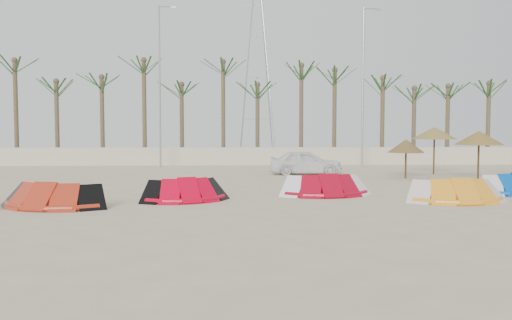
{
  "coord_description": "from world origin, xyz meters",
  "views": [
    {
      "loc": [
        -0.84,
        -14.44,
        2.49
      ],
      "look_at": [
        0.0,
        6.0,
        1.3
      ],
      "focal_mm": 35.0,
      "sensor_mm": 36.0,
      "label": 1
    }
  ],
  "objects_px": {
    "kite_red_mid": "(187,189)",
    "parasol_right": "(434,133)",
    "parasol_mid": "(479,138)",
    "kite_orange": "(454,189)",
    "kite_blue": "(509,182)",
    "kite_red_left": "(55,193)",
    "kite_red_right": "(325,184)",
    "parasol_left": "(406,146)",
    "car": "(306,162)"
  },
  "relations": [
    {
      "from": "car",
      "to": "kite_red_right",
      "type": "bearing_deg",
      "value": -178.75
    },
    {
      "from": "parasol_left",
      "to": "car",
      "type": "distance_m",
      "value": 5.64
    },
    {
      "from": "kite_red_right",
      "to": "kite_blue",
      "type": "relative_size",
      "value": 1.01
    },
    {
      "from": "kite_orange",
      "to": "kite_blue",
      "type": "bearing_deg",
      "value": 34.41
    },
    {
      "from": "parasol_right",
      "to": "car",
      "type": "distance_m",
      "value": 7.58
    },
    {
      "from": "kite_orange",
      "to": "parasol_right",
      "type": "relative_size",
      "value": 1.29
    },
    {
      "from": "kite_blue",
      "to": "kite_red_left",
      "type": "bearing_deg",
      "value": -170.39
    },
    {
      "from": "parasol_left",
      "to": "parasol_right",
      "type": "xyz_separation_m",
      "value": [
        2.43,
        2.29,
        0.67
      ]
    },
    {
      "from": "kite_red_right",
      "to": "parasol_mid",
      "type": "distance_m",
      "value": 10.46
    },
    {
      "from": "parasol_left",
      "to": "parasol_mid",
      "type": "height_order",
      "value": "parasol_mid"
    },
    {
      "from": "kite_red_right",
      "to": "kite_red_left",
      "type": "bearing_deg",
      "value": -164.72
    },
    {
      "from": "kite_blue",
      "to": "parasol_left",
      "type": "relative_size",
      "value": 1.72
    },
    {
      "from": "parasol_right",
      "to": "car",
      "type": "relative_size",
      "value": 0.66
    },
    {
      "from": "car",
      "to": "kite_red_left",
      "type": "bearing_deg",
      "value": 144.0
    },
    {
      "from": "kite_blue",
      "to": "kite_orange",
      "type": "bearing_deg",
      "value": -145.59
    },
    {
      "from": "parasol_right",
      "to": "kite_red_mid",
      "type": "bearing_deg",
      "value": -142.22
    },
    {
      "from": "kite_orange",
      "to": "kite_red_right",
      "type": "bearing_deg",
      "value": 155.43
    },
    {
      "from": "kite_orange",
      "to": "parasol_right",
      "type": "height_order",
      "value": "parasol_right"
    },
    {
      "from": "kite_red_mid",
      "to": "parasol_mid",
      "type": "relative_size",
      "value": 1.37
    },
    {
      "from": "kite_red_left",
      "to": "parasol_right",
      "type": "distance_m",
      "value": 20.92
    },
    {
      "from": "kite_red_left",
      "to": "kite_red_right",
      "type": "bearing_deg",
      "value": 15.28
    },
    {
      "from": "kite_blue",
      "to": "parasol_right",
      "type": "bearing_deg",
      "value": 87.5
    },
    {
      "from": "kite_red_mid",
      "to": "parasol_right",
      "type": "xyz_separation_m",
      "value": [
        13.17,
        10.21,
        1.95
      ]
    },
    {
      "from": "kite_red_mid",
      "to": "parasol_left",
      "type": "height_order",
      "value": "parasol_left"
    },
    {
      "from": "kite_red_left",
      "to": "parasol_left",
      "type": "distance_m",
      "value": 17.59
    },
    {
      "from": "parasol_mid",
      "to": "kite_orange",
      "type": "bearing_deg",
      "value": -121.68
    },
    {
      "from": "parasol_mid",
      "to": "parasol_right",
      "type": "height_order",
      "value": "parasol_right"
    },
    {
      "from": "kite_red_right",
      "to": "car",
      "type": "xyz_separation_m",
      "value": [
        0.53,
        9.09,
        0.28
      ]
    },
    {
      "from": "parasol_mid",
      "to": "parasol_left",
      "type": "bearing_deg",
      "value": 160.0
    },
    {
      "from": "kite_red_left",
      "to": "kite_orange",
      "type": "height_order",
      "value": "same"
    },
    {
      "from": "kite_red_left",
      "to": "parasol_right",
      "type": "xyz_separation_m",
      "value": [
        17.39,
        11.47,
        1.95
      ]
    },
    {
      "from": "kite_orange",
      "to": "kite_blue",
      "type": "xyz_separation_m",
      "value": [
        3.28,
        2.25,
        -0.0
      ]
    },
    {
      "from": "parasol_mid",
      "to": "parasol_right",
      "type": "relative_size",
      "value": 0.92
    },
    {
      "from": "parasol_mid",
      "to": "parasol_right",
      "type": "bearing_deg",
      "value": 104.08
    },
    {
      "from": "kite_red_left",
      "to": "parasol_left",
      "type": "bearing_deg",
      "value": 31.54
    },
    {
      "from": "kite_red_left",
      "to": "parasol_mid",
      "type": "bearing_deg",
      "value": 23.59
    },
    {
      "from": "kite_red_right",
      "to": "parasol_right",
      "type": "relative_size",
      "value": 1.32
    },
    {
      "from": "parasol_left",
      "to": "parasol_mid",
      "type": "distance_m",
      "value": 3.55
    },
    {
      "from": "kite_orange",
      "to": "parasol_right",
      "type": "bearing_deg",
      "value": 71.36
    },
    {
      "from": "kite_blue",
      "to": "car",
      "type": "xyz_separation_m",
      "value": [
        -7.02,
        8.79,
        0.29
      ]
    },
    {
      "from": "kite_red_right",
      "to": "parasol_mid",
      "type": "xyz_separation_m",
      "value": [
        8.8,
        5.39,
        1.72
      ]
    },
    {
      "from": "parasol_mid",
      "to": "car",
      "type": "distance_m",
      "value": 9.17
    },
    {
      "from": "car",
      "to": "kite_blue",
      "type": "bearing_deg",
      "value": -136.82
    },
    {
      "from": "kite_red_mid",
      "to": "kite_blue",
      "type": "xyz_separation_m",
      "value": [
        12.8,
        1.63,
        0.0
      ]
    },
    {
      "from": "kite_red_left",
      "to": "car",
      "type": "distance_m",
      "value": 15.37
    },
    {
      "from": "parasol_right",
      "to": "kite_orange",
      "type": "bearing_deg",
      "value": -108.64
    },
    {
      "from": "parasol_left",
      "to": "parasol_right",
      "type": "relative_size",
      "value": 0.76
    },
    {
      "from": "parasol_right",
      "to": "kite_blue",
      "type": "bearing_deg",
      "value": -92.5
    },
    {
      "from": "kite_orange",
      "to": "car",
      "type": "bearing_deg",
      "value": 108.72
    },
    {
      "from": "kite_red_mid",
      "to": "kite_blue",
      "type": "distance_m",
      "value": 12.9
    }
  ]
}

